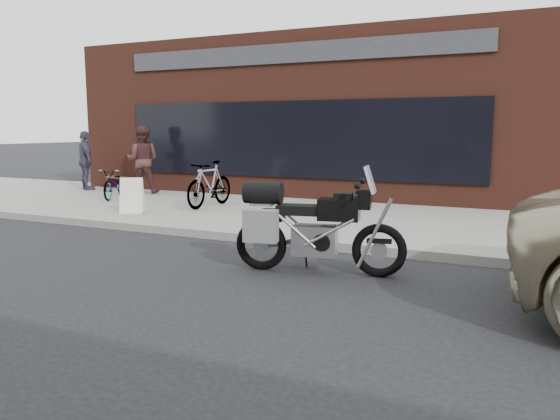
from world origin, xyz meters
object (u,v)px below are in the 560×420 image
object	(u,v)px
bicycle_rear	(210,184)
cafe_patron_right	(86,161)
motorcycle	(307,227)
cafe_table	(117,177)
sandwich_sign	(132,195)
cafe_patron_left	(143,160)
bicycle_front	(115,184)

from	to	relation	value
bicycle_rear	cafe_patron_right	world-z (taller)	cafe_patron_right
motorcycle	cafe_table	bearing A→B (deg)	134.04
cafe_patron_right	cafe_table	bearing A→B (deg)	-97.87
bicycle_rear	sandwich_sign	distance (m)	1.84
sandwich_sign	cafe_patron_right	distance (m)	5.23
motorcycle	cafe_table	xyz separation A→B (m)	(-8.88, 6.19, -0.15)
sandwich_sign	cafe_patron_left	bearing A→B (deg)	95.54
cafe_table	cafe_patron_right	distance (m)	1.03
cafe_table	motorcycle	bearing A→B (deg)	-34.86
bicycle_rear	cafe_patron_left	distance (m)	3.58
bicycle_rear	cafe_patron_right	size ratio (longest dim) A/B	1.01
sandwich_sign	bicycle_rear	bearing A→B (deg)	25.77
bicycle_front	bicycle_rear	world-z (taller)	bicycle_rear
bicycle_rear	cafe_patron_left	size ratio (longest dim) A/B	0.94
sandwich_sign	cafe_patron_right	world-z (taller)	cafe_patron_right
motorcycle	sandwich_sign	xyz separation A→B (m)	(-5.18, 2.52, -0.11)
bicycle_front	sandwich_sign	distance (m)	2.71
motorcycle	bicycle_rear	bearing A→B (deg)	124.65
cafe_patron_left	cafe_table	bearing A→B (deg)	-45.50
bicycle_rear	cafe_patron_right	distance (m)	5.51
cafe_patron_right	cafe_patron_left	bearing A→B (deg)	-146.52
motorcycle	cafe_table	world-z (taller)	motorcycle
sandwich_sign	cafe_table	size ratio (longest dim) A/B	1.17
motorcycle	cafe_patron_left	distance (m)	9.23
sandwich_sign	cafe_patron_left	size ratio (longest dim) A/B	0.41
sandwich_sign	cafe_patron_left	xyz separation A→B (m)	(-2.17, 3.05, 0.57)
cafe_patron_left	cafe_patron_right	world-z (taller)	cafe_patron_left
bicycle_rear	bicycle_front	bearing A→B (deg)	177.43
sandwich_sign	motorcycle	bearing A→B (deg)	-55.89
motorcycle	bicycle_rear	xyz separation A→B (m)	(-4.15, 4.04, 0.04)
motorcycle	bicycle_front	distance (m)	8.42
sandwich_sign	cafe_table	world-z (taller)	sandwich_sign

